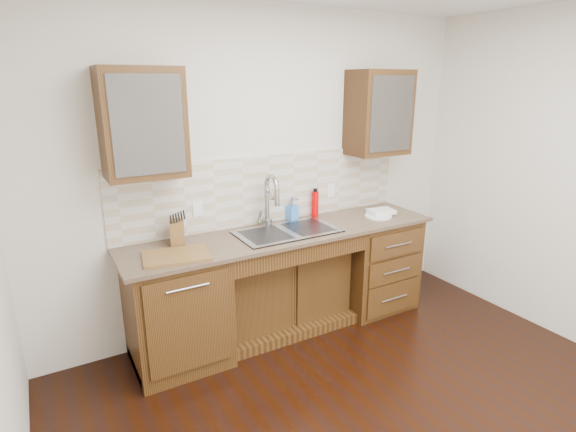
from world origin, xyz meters
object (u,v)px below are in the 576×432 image
water_bottle (315,204)px  knife_block (177,233)px  plate (378,216)px  cutting_board (176,256)px  soap_bottle (292,209)px

water_bottle → knife_block: water_bottle is taller
water_bottle → plate: (0.49, -0.31, -0.11)m
plate → cutting_board: (-1.89, -0.05, 0.00)m
plate → knife_block: knife_block is taller
knife_block → water_bottle: bearing=19.7°
water_bottle → plate: size_ratio=0.94×
soap_bottle → cutting_board: size_ratio=0.41×
water_bottle → plate: 0.59m
plate → knife_block: 1.81m
soap_bottle → knife_block: soap_bottle is taller
water_bottle → cutting_board: bearing=-165.6°
soap_bottle → plate: size_ratio=0.77×
water_bottle → knife_block: size_ratio=1.23×
soap_bottle → knife_block: size_ratio=1.01×
knife_block → cutting_board: size_ratio=0.41×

